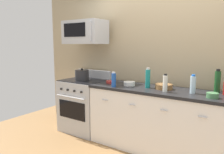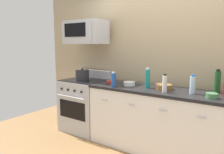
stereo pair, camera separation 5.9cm
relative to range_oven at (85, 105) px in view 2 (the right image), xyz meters
The scene contains 15 objects.
ground_plane 1.45m from the range_oven, ahead, with size 6.11×6.11×0.00m, color olive.
back_wall 1.68m from the range_oven, 16.49° to the left, with size 5.09×0.10×2.70m, color tan.
counter_unit 1.37m from the range_oven, ahead, with size 2.00×0.66×0.92m.
range_oven is the anchor object (origin of this frame).
microwave 1.28m from the range_oven, 89.71° to the left, with size 0.74×0.44×0.40m.
bottle_vinegar_white 1.65m from the range_oven, ahead, with size 0.06×0.06×0.24m.
bottle_soda_blue 0.99m from the range_oven, 16.74° to the right, with size 0.07×0.07×0.22m.
bottle_water_clear 1.95m from the range_oven, ahead, with size 0.07×0.07×0.25m.
bottle_sparkling_teal 1.37m from the range_oven, ahead, with size 0.07×0.07×0.29m.
bottle_wine_green 2.21m from the range_oven, ahead, with size 0.07×0.07×0.31m.
bowl_wooden_salad 1.54m from the range_oven, ahead, with size 0.24×0.24×0.07m.
bowl_red_small 0.73m from the range_oven, ahead, with size 0.12×0.12×0.04m.
bowl_green_glaze 2.18m from the range_oven, ahead, with size 0.14×0.14×0.06m.
bowl_white_ceramic 1.04m from the range_oven, ahead, with size 0.17×0.17×0.06m.
stockpot 0.55m from the range_oven, 90.00° to the right, with size 0.24×0.24×0.21m.
Camera 2 is at (1.23, -2.87, 1.55)m, focal length 35.34 mm.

